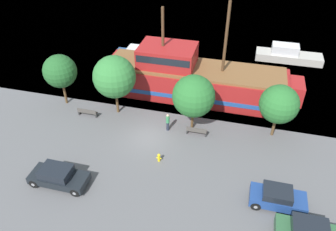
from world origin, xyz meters
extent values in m
plane|color=#5B5B5E|center=(0.00, 0.00, 0.00)|extent=(160.00, 160.00, 0.00)
cube|color=#A31E1E|center=(2.46, 7.95, 1.47)|extent=(18.69, 4.95, 2.94)
cube|color=#234C93|center=(2.46, 7.95, 1.03)|extent=(18.32, 5.03, 0.45)
cube|color=#A31E1E|center=(12.41, 7.95, 1.91)|extent=(1.40, 2.72, 2.06)
cube|color=brown|center=(2.46, 7.95, 3.06)|extent=(17.95, 4.55, 0.25)
cube|color=#A31E1E|center=(-0.35, 7.95, 4.17)|extent=(5.61, 3.96, 1.97)
cube|color=black|center=(-0.35, 7.95, 4.47)|extent=(5.33, 4.02, 0.71)
cylinder|color=#4C331E|center=(5.26, 7.95, 6.61)|extent=(0.28, 0.28, 6.85)
cylinder|color=#4C331E|center=(-0.81, 7.95, 6.10)|extent=(0.28, 0.28, 5.82)
cube|color=#B7B2A8|center=(12.49, 18.58, 0.47)|extent=(7.95, 2.31, 0.93)
cube|color=silver|center=(11.90, 18.58, 1.48)|extent=(3.18, 1.81, 1.09)
cube|color=black|center=(12.85, 18.58, 1.48)|extent=(0.12, 1.62, 0.87)
cube|color=navy|center=(-4.69, 13.74, 0.52)|extent=(7.73, 2.32, 1.04)
cube|color=silver|center=(-5.27, 13.74, 1.44)|extent=(3.09, 1.81, 0.80)
cube|color=black|center=(-4.34, 13.74, 1.44)|extent=(0.12, 1.63, 0.64)
cube|color=navy|center=(10.87, -4.81, 0.62)|extent=(3.83, 1.72, 0.71)
cube|color=black|center=(10.76, -4.81, 1.24)|extent=(1.99, 1.54, 0.53)
cylinder|color=black|center=(12.29, -5.58, 0.35)|extent=(0.71, 0.22, 0.71)
cylinder|color=gray|center=(12.29, -5.58, 0.35)|extent=(0.27, 0.25, 0.27)
cylinder|color=black|center=(12.29, -4.04, 0.35)|extent=(0.71, 0.22, 0.71)
cylinder|color=gray|center=(12.29, -4.04, 0.35)|extent=(0.27, 0.25, 0.27)
cylinder|color=black|center=(9.45, -5.58, 0.35)|extent=(0.71, 0.22, 0.71)
cylinder|color=gray|center=(9.45, -5.58, 0.35)|extent=(0.27, 0.25, 0.27)
cylinder|color=black|center=(9.45, -4.04, 0.35)|extent=(0.71, 0.22, 0.71)
cylinder|color=gray|center=(9.45, -4.04, 0.35)|extent=(0.27, 0.25, 0.27)
cube|color=black|center=(12.67, -7.29, 1.30)|extent=(2.21, 1.69, 0.61)
cylinder|color=black|center=(11.16, -6.44, 0.35)|extent=(0.69, 0.22, 0.69)
cylinder|color=gray|center=(11.16, -6.44, 0.35)|extent=(0.26, 0.25, 0.26)
cube|color=black|center=(-4.92, -6.79, 0.56)|extent=(4.35, 1.82, 0.59)
cube|color=black|center=(-5.05, -6.79, 1.18)|extent=(2.26, 1.64, 0.64)
cylinder|color=black|center=(-3.24, -7.61, 0.36)|extent=(0.71, 0.22, 0.71)
cylinder|color=gray|center=(-3.24, -7.61, 0.36)|extent=(0.27, 0.25, 0.27)
cylinder|color=black|center=(-3.24, -5.98, 0.36)|extent=(0.71, 0.22, 0.71)
cylinder|color=gray|center=(-3.24, -5.98, 0.36)|extent=(0.27, 0.25, 0.27)
cylinder|color=black|center=(-6.60, -7.61, 0.36)|extent=(0.71, 0.22, 0.71)
cylinder|color=gray|center=(-6.60, -7.61, 0.36)|extent=(0.27, 0.25, 0.27)
cylinder|color=black|center=(-6.60, -5.98, 0.36)|extent=(0.71, 0.22, 0.71)
cylinder|color=gray|center=(-6.60, -5.98, 0.36)|extent=(0.27, 0.25, 0.27)
cylinder|color=yellow|center=(1.67, -2.65, 0.28)|extent=(0.22, 0.22, 0.56)
sphere|color=yellow|center=(1.67, -2.65, 0.64)|extent=(0.25, 0.25, 0.25)
cylinder|color=yellow|center=(1.51, -2.65, 0.31)|extent=(0.10, 0.09, 0.09)
cylinder|color=yellow|center=(1.83, -2.65, 0.31)|extent=(0.10, 0.09, 0.09)
cube|color=#4C4742|center=(4.02, 1.45, 0.42)|extent=(1.81, 0.45, 0.05)
cube|color=#4C4742|center=(4.02, 1.26, 0.65)|extent=(1.81, 0.06, 0.40)
cube|color=#2D2D2D|center=(3.17, 1.45, 0.20)|extent=(0.12, 0.36, 0.40)
cube|color=#2D2D2D|center=(4.86, 1.45, 0.20)|extent=(0.12, 0.36, 0.40)
cube|color=#4C4742|center=(-6.66, 1.65, 0.42)|extent=(1.91, 0.45, 0.05)
cube|color=#4C4742|center=(-6.66, 1.46, 0.65)|extent=(1.91, 0.06, 0.40)
cube|color=#2D2D2D|center=(-7.56, 1.65, 0.20)|extent=(0.12, 0.36, 0.40)
cube|color=#2D2D2D|center=(-5.76, 1.65, 0.20)|extent=(0.12, 0.36, 0.40)
cylinder|color=#232838|center=(1.35, 1.43, 0.43)|extent=(0.27, 0.27, 0.86)
cylinder|color=#337F4C|center=(1.35, 1.43, 1.19)|extent=(0.32, 0.32, 0.66)
sphere|color=beige|center=(1.35, 1.43, 1.63)|extent=(0.23, 0.23, 0.23)
cylinder|color=brown|center=(-9.75, 3.13, 1.14)|extent=(0.24, 0.24, 2.28)
sphere|color=#235B28|center=(-9.75, 3.13, 3.65)|extent=(3.21, 3.21, 3.21)
cylinder|color=brown|center=(-4.07, 2.94, 1.13)|extent=(0.24, 0.24, 2.26)
sphere|color=#337A38|center=(-4.07, 2.94, 3.94)|extent=(3.95, 3.95, 3.95)
cylinder|color=brown|center=(3.44, 2.25, 0.96)|extent=(0.24, 0.24, 1.92)
sphere|color=#286B2D|center=(3.44, 2.25, 3.50)|extent=(3.72, 3.72, 3.72)
cylinder|color=brown|center=(10.57, 3.10, 0.95)|extent=(0.24, 0.24, 1.90)
sphere|color=#286B2D|center=(10.57, 3.10, 3.32)|extent=(3.33, 3.33, 3.33)
camera|label=1|loc=(7.16, -21.10, 18.87)|focal=35.00mm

